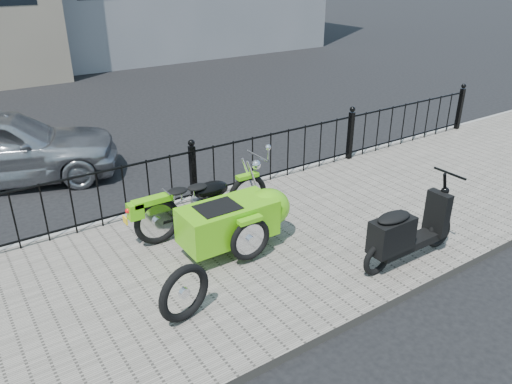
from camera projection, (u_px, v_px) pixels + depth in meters
ground at (236, 240)px, 7.41m from camera, size 120.00×120.00×0.00m
sidewalk at (254, 251)px, 7.01m from camera, size 30.00×3.80×0.12m
curb at (191, 201)px, 8.47m from camera, size 30.00×0.10×0.12m
iron_fence at (193, 175)px, 8.14m from camera, size 14.11×0.11×1.08m
motorcycle_sidecar at (234, 214)px, 6.89m from camera, size 2.28×1.48×0.98m
scooter at (405, 233)px, 6.47m from camera, size 1.67×0.49×1.13m
spare_tire at (184, 293)px, 5.46m from camera, size 0.69×0.26×0.69m
sedan_car at (1, 147)px, 9.05m from camera, size 4.35×2.76×1.38m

